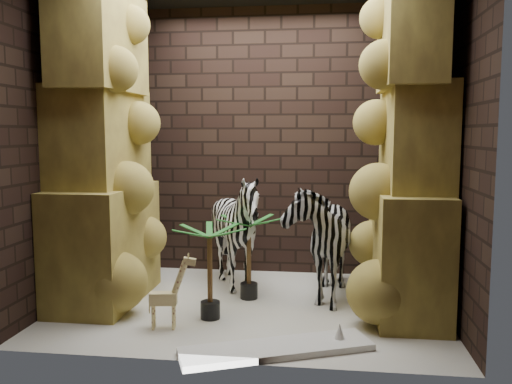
# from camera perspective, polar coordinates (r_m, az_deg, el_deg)

# --- Properties ---
(floor) EXTENTS (3.50, 3.50, 0.00)m
(floor) POSITION_cam_1_polar(r_m,az_deg,el_deg) (5.05, -0.73, -12.14)
(floor) COLOR silver
(floor) RESTS_ON ground
(wall_back) EXTENTS (3.50, 0.00, 3.50)m
(wall_back) POSITION_cam_1_polar(r_m,az_deg,el_deg) (6.03, 0.95, 5.39)
(wall_back) COLOR black
(wall_back) RESTS_ON ground
(wall_front) EXTENTS (3.50, 0.00, 3.50)m
(wall_front) POSITION_cam_1_polar(r_m,az_deg,el_deg) (3.56, -3.63, 4.67)
(wall_front) COLOR black
(wall_front) RESTS_ON ground
(wall_left) EXTENTS (0.00, 3.00, 3.00)m
(wall_left) POSITION_cam_1_polar(r_m,az_deg,el_deg) (5.33, -19.79, 4.88)
(wall_left) COLOR black
(wall_left) RESTS_ON ground
(wall_right) EXTENTS (0.00, 3.00, 3.00)m
(wall_right) POSITION_cam_1_polar(r_m,az_deg,el_deg) (4.86, 20.20, 4.76)
(wall_right) COLOR black
(wall_right) RESTS_ON ground
(rock_pillar_left) EXTENTS (0.68, 1.30, 3.00)m
(rock_pillar_left) POSITION_cam_1_polar(r_m,az_deg,el_deg) (5.18, -16.33, 4.97)
(rock_pillar_left) COLOR gold
(rock_pillar_left) RESTS_ON floor
(rock_pillar_right) EXTENTS (0.58, 1.25, 3.00)m
(rock_pillar_right) POSITION_cam_1_polar(r_m,az_deg,el_deg) (4.80, 16.34, 4.88)
(rock_pillar_right) COLOR gold
(rock_pillar_right) RESTS_ON floor
(zebra_right) EXTENTS (0.67, 1.16, 1.35)m
(zebra_right) POSITION_cam_1_polar(r_m,az_deg,el_deg) (5.22, 6.83, -3.94)
(zebra_right) COLOR white
(zebra_right) RESTS_ON floor
(zebra_left) EXTENTS (1.30, 1.45, 1.09)m
(zebra_left) POSITION_cam_1_polar(r_m,az_deg,el_deg) (5.39, -2.07, -4.93)
(zebra_left) COLOR white
(zebra_left) RESTS_ON floor
(giraffe_toy) EXTENTS (0.34, 0.16, 0.65)m
(giraffe_toy) POSITION_cam_1_polar(r_m,az_deg,el_deg) (4.47, -9.97, -10.39)
(giraffe_toy) COLOR #F7E596
(giraffe_toy) RESTS_ON floor
(palm_front) EXTENTS (0.36, 0.36, 0.82)m
(palm_front) POSITION_cam_1_polar(r_m,az_deg,el_deg) (5.15, -0.77, -7.01)
(palm_front) COLOR #184D22
(palm_front) RESTS_ON floor
(palm_back) EXTENTS (0.36, 0.36, 0.83)m
(palm_back) POSITION_cam_1_polar(r_m,az_deg,el_deg) (4.63, -4.99, -8.58)
(palm_back) COLOR #184D22
(palm_back) RESTS_ON floor
(surfboard) EXTENTS (1.45, 0.88, 0.05)m
(surfboard) POSITION_cam_1_polar(r_m,az_deg,el_deg) (4.06, 2.23, -16.52)
(surfboard) COLOR silver
(surfboard) RESTS_ON floor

